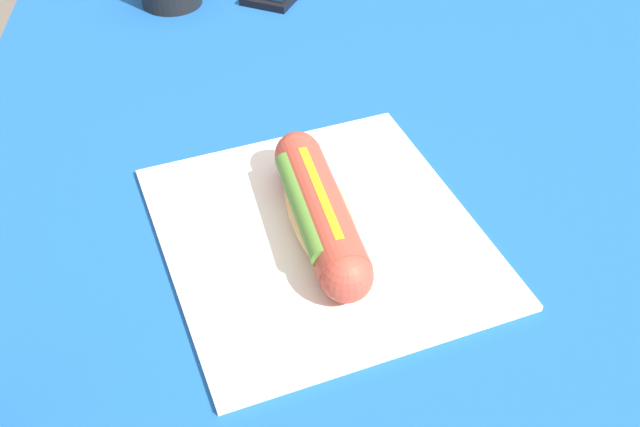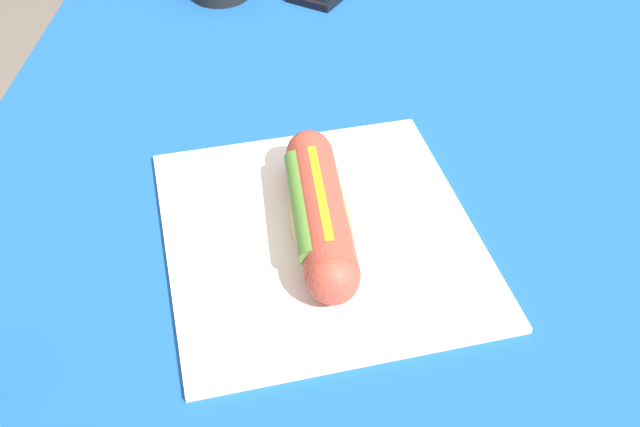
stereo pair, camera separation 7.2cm
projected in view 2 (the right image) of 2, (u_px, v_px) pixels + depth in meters
name	position (u px, v px, depth m)	size (l,w,h in m)	color
dining_table	(373.00, 289.00, 0.86)	(1.24, 0.90, 0.74)	brown
paper_wrapper	(320.00, 234.00, 0.74)	(0.32, 0.29, 0.01)	silver
hot_dog	(319.00, 211.00, 0.72)	(0.22, 0.08, 0.05)	tan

